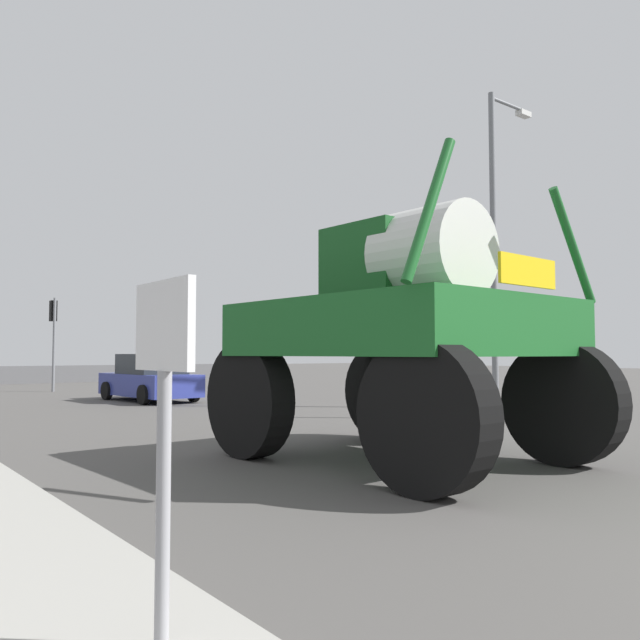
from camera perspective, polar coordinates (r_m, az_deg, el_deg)
The scene contains 8 objects.
ground_plane at distance 18.62m, azimuth -19.25°, elevation -7.59°, with size 120.00×120.00×0.00m, color #4C4947.
median_island at distance 5.92m, azimuth -26.16°, elevation -16.99°, with size 1.14×7.32×0.15m, color #9E9B93.
lane_arrow_sign at distance 3.16m, azimuth -13.92°, elevation -6.33°, with size 0.07×0.60×1.74m.
oversize_sprayer at distance 9.13m, azimuth 7.38°, elevation -1.06°, with size 4.08×5.21×3.93m.
sedan_ahead at distance 21.28m, azimuth -15.07°, elevation -5.14°, with size 2.08×4.20×1.52m.
traffic_signal_near_right at distance 15.44m, azimuth 9.59°, elevation 2.59°, with size 0.24×0.54×4.16m.
traffic_signal_far_left at distance 27.87m, azimuth -22.91°, elevation -0.27°, with size 0.24×0.55×3.79m.
streetlight_near_right at distance 19.04m, azimuth 15.59°, elevation 7.57°, with size 1.91×0.24×9.09m.
Camera 1 is at (-5.97, 0.43, 1.53)m, focal length 35.50 mm.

